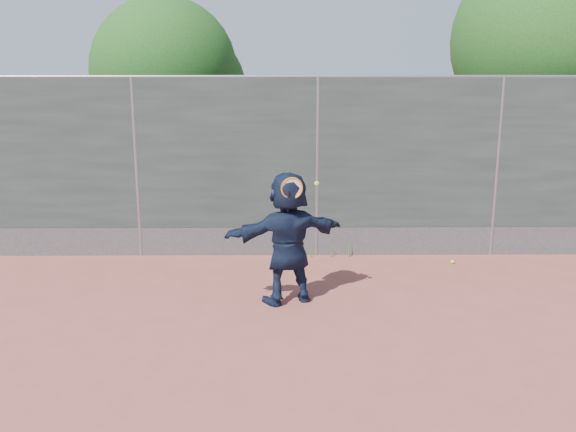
{
  "coord_description": "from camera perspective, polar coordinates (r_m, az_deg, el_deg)",
  "views": [
    {
      "loc": [
        -0.58,
        -7.02,
        3.32
      ],
      "look_at": [
        -0.5,
        1.37,
        1.22
      ],
      "focal_mm": 40.0,
      "sensor_mm": 36.0,
      "label": 1
    }
  ],
  "objects": [
    {
      "name": "player",
      "position": [
        8.72,
        0.0,
        -1.95
      ],
      "size": [
        1.78,
        1.12,
        1.84
      ],
      "primitive_type": "imported",
      "rotation": [
        0.0,
        0.0,
        3.51
      ],
      "color": "#131E36",
      "rests_on": "ground"
    },
    {
      "name": "tree_right",
      "position": [
        13.81,
        22.57,
        13.72
      ],
      "size": [
        3.78,
        3.6,
        5.39
      ],
      "color": "#382314",
      "rests_on": "ground"
    },
    {
      "name": "ball_ground",
      "position": [
        10.9,
        14.41,
        -3.97
      ],
      "size": [
        0.07,
        0.07,
        0.07
      ],
      "primitive_type": "sphere",
      "color": "#B2E833",
      "rests_on": "ground"
    },
    {
      "name": "tree_left",
      "position": [
        13.76,
        -10.23,
        12.24
      ],
      "size": [
        3.15,
        3.0,
        4.53
      ],
      "color": "#382314",
      "rests_on": "ground"
    },
    {
      "name": "ground",
      "position": [
        7.79,
        3.86,
        -11.25
      ],
      "size": [
        80.0,
        80.0,
        0.0
      ],
      "primitive_type": "plane",
      "color": "#9E4C42",
      "rests_on": "ground"
    },
    {
      "name": "swing_action",
      "position": [
        8.37,
        0.56,
        2.41
      ],
      "size": [
        0.51,
        0.15,
        0.51
      ],
      "color": "orange",
      "rests_on": "ground"
    },
    {
      "name": "weed_clump",
      "position": [
        10.91,
        4.1,
        -2.98
      ],
      "size": [
        0.68,
        0.07,
        0.3
      ],
      "color": "#387226",
      "rests_on": "ground"
    },
    {
      "name": "fence",
      "position": [
        10.68,
        2.61,
        4.65
      ],
      "size": [
        20.0,
        0.06,
        3.03
      ],
      "color": "#38423D",
      "rests_on": "ground"
    }
  ]
}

